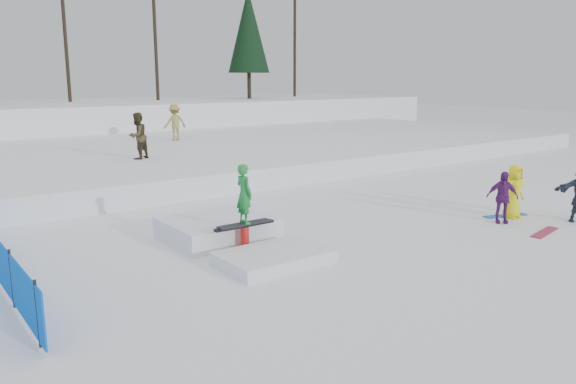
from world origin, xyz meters
TOP-DOWN VIEW (x-y plane):
  - ground at (0.00, 0.00)m, footprint 120.00×120.00m
  - snow_berm at (0.00, 30.00)m, footprint 60.00×14.00m
  - snow_midrise at (0.00, 16.00)m, footprint 50.00×18.00m
  - treeline at (6.18, 28.28)m, footprint 40.24×4.22m
  - walker_olive at (0.45, 12.20)m, footprint 1.15×1.07m
  - walker_ygreen at (4.68, 17.64)m, footprint 1.24×0.74m
  - spectator_purple at (5.98, -0.85)m, footprint 0.89×0.86m
  - spectator_yellow at (6.76, -0.71)m, footprint 0.79×0.53m
  - loose_board_red at (5.98, -2.18)m, footprint 1.43×0.54m
  - loose_board_teal at (6.78, -0.50)m, footprint 1.42×0.71m
  - jib_rail_feature at (-1.33, 1.84)m, footprint 2.60×4.40m

SIDE VIEW (x-z plane):
  - ground at x=0.00m, z-range 0.00..0.00m
  - loose_board_red at x=5.98m, z-range 0.00..0.03m
  - loose_board_teal at x=6.78m, z-range 0.00..0.03m
  - jib_rail_feature at x=-1.33m, z-range -0.75..1.36m
  - snow_midrise at x=0.00m, z-range 0.00..0.80m
  - spectator_purple at x=5.98m, z-range 0.00..1.50m
  - spectator_yellow at x=6.76m, z-range 0.00..1.60m
  - snow_berm at x=0.00m, z-range 0.00..2.40m
  - walker_ygreen at x=4.68m, z-range 0.80..2.69m
  - walker_olive at x=0.45m, z-range 0.80..2.69m
  - treeline at x=6.18m, z-range 2.20..12.70m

